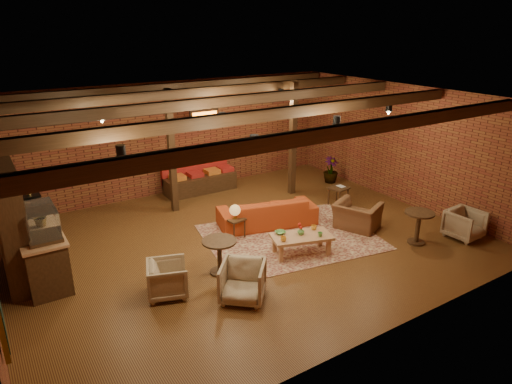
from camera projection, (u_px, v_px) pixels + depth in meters
floor at (245, 242)px, 10.41m from camera, size 10.00×10.00×0.00m
ceiling at (243, 101)px, 9.29m from camera, size 10.00×8.00×0.02m
wall_back at (172, 138)px, 13.02m from camera, size 10.00×0.02×3.20m
wall_front at (384, 247)px, 6.68m from camera, size 10.00×0.02×3.20m
wall_right at (402, 144)px, 12.36m from camera, size 0.02×8.00×3.20m
ceiling_beams at (244, 107)px, 9.34m from camera, size 9.80×6.40×0.22m
ceiling_pipe at (209, 106)px, 10.68m from camera, size 9.60×0.12×0.12m
post_left at (172, 152)px, 11.61m from camera, size 0.16×0.16×3.20m
post_right at (293, 140)px, 12.84m from camera, size 0.16×0.16×3.20m
service_counter at (38, 236)px, 8.86m from camera, size 0.80×2.50×1.60m
plant_counter at (38, 212)px, 8.93m from camera, size 0.35×0.39×0.30m
shelving_hutch at (10, 220)px, 8.60m from camera, size 0.52×2.00×2.40m
banquette at (200, 175)px, 13.35m from camera, size 2.10×0.70×1.00m
service_sign at (204, 115)px, 12.35m from camera, size 0.86×0.06×0.30m
ceiling_spotlights at (244, 117)px, 9.41m from camera, size 6.40×4.40×0.28m
rug at (290, 237)px, 10.62m from camera, size 4.27×3.54×0.01m
sofa at (267, 212)px, 11.17m from camera, size 2.53×1.48×0.69m
coffee_table at (301, 237)px, 9.73m from camera, size 1.41×0.98×0.69m
side_table_lamp at (235, 213)px, 10.41m from camera, size 0.44×0.44×0.81m
round_table_left at (219, 251)px, 8.96m from camera, size 0.69×0.69×0.71m
armchair_a at (168, 277)px, 8.26m from camera, size 0.85×0.88×0.72m
armchair_b at (243, 280)px, 8.12m from camera, size 1.05×1.04×0.79m
armchair_right at (357, 211)px, 10.94m from camera, size 1.01×1.19×0.88m
side_table_book at (339, 189)px, 12.36m from camera, size 0.54×0.54×0.53m
round_table_right at (418, 222)px, 10.18m from camera, size 0.65×0.65×0.76m
armchair_far at (465, 223)px, 10.49m from camera, size 0.76×0.72×0.74m
plant_tall at (332, 145)px, 13.88m from camera, size 1.41×1.41×2.42m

